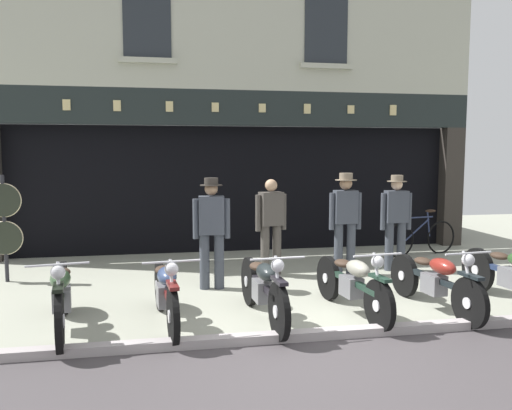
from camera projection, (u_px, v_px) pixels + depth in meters
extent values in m
cube|color=#989A89|center=(240.00, 255.00, 10.45)|extent=(21.99, 10.00, 0.08)
cube|color=#A89F9F|center=(308.00, 338.00, 5.63)|extent=(21.99, 0.16, 0.18)
cube|color=black|center=(226.00, 184.00, 12.56)|extent=(9.19, 4.00, 2.60)
cube|color=#332D28|center=(450.00, 187.00, 11.36)|extent=(0.44, 0.36, 2.60)
cube|color=#23282D|center=(236.00, 182.00, 10.84)|extent=(8.79, 0.03, 2.18)
cube|color=black|center=(239.00, 108.00, 10.26)|extent=(9.99, 0.24, 0.70)
cube|color=#DBC684|center=(67.00, 105.00, 9.53)|extent=(0.14, 0.03, 0.20)
cube|color=#DBC684|center=(117.00, 106.00, 9.70)|extent=(0.14, 0.03, 0.20)
cube|color=#DBC684|center=(169.00, 107.00, 9.88)|extent=(0.14, 0.03, 0.20)
cube|color=#DBC684|center=(215.00, 107.00, 10.04)|extent=(0.14, 0.03, 0.18)
cube|color=#DBC684|center=(262.00, 108.00, 10.21)|extent=(0.14, 0.03, 0.17)
cube|color=#DBC684|center=(307.00, 109.00, 10.38)|extent=(0.14, 0.03, 0.20)
cube|color=#DBC684|center=(351.00, 109.00, 10.55)|extent=(0.14, 0.03, 0.17)
cube|color=#DBC684|center=(393.00, 110.00, 10.72)|extent=(0.14, 0.03, 0.21)
cube|color=#B6B8A2|center=(238.00, 30.00, 10.18)|extent=(9.99, 0.40, 2.41)
cube|color=#23282D|center=(147.00, 23.00, 9.65)|extent=(0.90, 0.02, 1.30)
cube|color=#B6B8A2|center=(148.00, 60.00, 9.68)|extent=(1.10, 0.12, 0.10)
cube|color=#23282D|center=(326.00, 31.00, 10.29)|extent=(0.90, 0.02, 1.30)
cube|color=#B6B8A2|center=(326.00, 66.00, 10.33)|extent=(1.10, 0.12, 0.10)
cylinder|color=black|center=(60.00, 321.00, 5.21)|extent=(0.17, 0.68, 0.67)
cylinder|color=silver|center=(60.00, 321.00, 5.21)|extent=(0.12, 0.16, 0.15)
cylinder|color=black|center=(64.00, 288.00, 6.51)|extent=(0.18, 0.68, 0.67)
cylinder|color=silver|center=(64.00, 288.00, 6.51)|extent=(0.13, 0.16, 0.15)
cube|color=black|center=(62.00, 293.00, 5.85)|extent=(0.25, 1.26, 0.07)
cube|color=slate|center=(62.00, 298.00, 5.85)|extent=(0.24, 0.35, 0.26)
ellipsoid|color=#30492D|center=(60.00, 279.00, 5.67)|extent=(0.28, 0.49, 0.20)
ellipsoid|color=#38281E|center=(62.00, 272.00, 6.06)|extent=(0.24, 0.33, 0.10)
cube|color=black|center=(58.00, 287.00, 5.17)|extent=(0.15, 0.37, 0.04)
sphere|color=silver|center=(58.00, 272.00, 5.22)|extent=(0.15, 0.15, 0.15)
cylinder|color=silver|center=(58.00, 265.00, 5.21)|extent=(0.62, 0.11, 0.02)
cylinder|color=silver|center=(59.00, 293.00, 5.22)|extent=(0.07, 0.24, 0.62)
cylinder|color=black|center=(173.00, 316.00, 5.44)|extent=(0.14, 0.64, 0.64)
cylinder|color=silver|center=(173.00, 316.00, 5.44)|extent=(0.11, 0.15, 0.14)
cylinder|color=black|center=(160.00, 285.00, 6.70)|extent=(0.15, 0.64, 0.64)
cylinder|color=silver|center=(160.00, 285.00, 6.70)|extent=(0.12, 0.15, 0.14)
cube|color=maroon|center=(166.00, 289.00, 6.05)|extent=(0.20, 1.22, 0.07)
cube|color=slate|center=(166.00, 295.00, 6.06)|extent=(0.23, 0.34, 0.26)
ellipsoid|color=#344368|center=(167.00, 276.00, 5.88)|extent=(0.27, 0.48, 0.20)
ellipsoid|color=#38281E|center=(163.00, 270.00, 6.26)|extent=(0.23, 0.32, 0.10)
cube|color=maroon|center=(173.00, 285.00, 5.40)|extent=(0.14, 0.37, 0.04)
sphere|color=silver|center=(172.00, 269.00, 5.44)|extent=(0.15, 0.15, 0.15)
cylinder|color=silver|center=(171.00, 262.00, 5.43)|extent=(0.62, 0.09, 0.02)
cylinder|color=silver|center=(172.00, 289.00, 5.45)|extent=(0.07, 0.29, 0.60)
cylinder|color=black|center=(279.00, 311.00, 5.58)|extent=(0.11, 0.65, 0.65)
cylinder|color=silver|center=(279.00, 311.00, 5.58)|extent=(0.11, 0.15, 0.14)
cylinder|color=black|center=(249.00, 281.00, 6.89)|extent=(0.12, 0.65, 0.65)
cylinder|color=silver|center=(249.00, 281.00, 6.89)|extent=(0.12, 0.15, 0.14)
cube|color=black|center=(263.00, 285.00, 6.22)|extent=(0.16, 1.26, 0.07)
cube|color=slate|center=(263.00, 291.00, 6.23)|extent=(0.22, 0.33, 0.26)
ellipsoid|color=#202627|center=(266.00, 272.00, 6.04)|extent=(0.25, 0.47, 0.20)
ellipsoid|color=#38281E|center=(258.00, 266.00, 6.44)|extent=(0.22, 0.31, 0.10)
cube|color=black|center=(279.00, 281.00, 5.54)|extent=(0.12, 0.37, 0.04)
sphere|color=silver|center=(278.00, 266.00, 5.58)|extent=(0.15, 0.15, 0.15)
cylinder|color=silver|center=(278.00, 258.00, 5.58)|extent=(0.62, 0.07, 0.02)
cylinder|color=silver|center=(278.00, 285.00, 5.59)|extent=(0.05, 0.25, 0.62)
cylinder|color=black|center=(379.00, 306.00, 5.86)|extent=(0.14, 0.62, 0.61)
cylinder|color=silver|center=(379.00, 306.00, 5.86)|extent=(0.11, 0.15, 0.13)
cylinder|color=black|center=(328.00, 278.00, 7.15)|extent=(0.15, 0.62, 0.61)
cylinder|color=silver|center=(328.00, 278.00, 7.15)|extent=(0.12, 0.15, 0.13)
cube|color=#1E3529|center=(351.00, 281.00, 6.49)|extent=(0.21, 1.25, 0.07)
cube|color=slate|center=(351.00, 286.00, 6.50)|extent=(0.24, 0.34, 0.26)
ellipsoid|color=gray|center=(358.00, 269.00, 6.32)|extent=(0.27, 0.48, 0.20)
ellipsoid|color=#38281E|center=(343.00, 263.00, 6.71)|extent=(0.23, 0.32, 0.10)
cube|color=#1E3529|center=(380.00, 278.00, 5.82)|extent=(0.14, 0.37, 0.04)
sphere|color=silver|center=(378.00, 262.00, 5.86)|extent=(0.15, 0.15, 0.15)
cylinder|color=silver|center=(378.00, 255.00, 5.85)|extent=(0.62, 0.10, 0.02)
cylinder|color=silver|center=(378.00, 280.00, 5.86)|extent=(0.06, 0.25, 0.62)
cylinder|color=black|center=(470.00, 303.00, 5.97)|extent=(0.12, 0.61, 0.61)
cylinder|color=silver|center=(470.00, 303.00, 5.97)|extent=(0.11, 0.14, 0.13)
cylinder|color=black|center=(404.00, 275.00, 7.31)|extent=(0.13, 0.61, 0.61)
cylinder|color=silver|center=(404.00, 275.00, 7.31)|extent=(0.12, 0.14, 0.13)
cube|color=black|center=(434.00, 279.00, 6.63)|extent=(0.18, 1.29, 0.07)
cube|color=slate|center=(434.00, 284.00, 6.63)|extent=(0.23, 0.34, 0.26)
ellipsoid|color=maroon|center=(443.00, 266.00, 6.44)|extent=(0.26, 0.48, 0.20)
ellipsoid|color=#38281E|center=(423.00, 261.00, 6.85)|extent=(0.23, 0.32, 0.10)
cube|color=black|center=(471.00, 276.00, 5.93)|extent=(0.13, 0.37, 0.04)
sphere|color=silver|center=(468.00, 260.00, 5.97)|extent=(0.15, 0.15, 0.15)
cylinder|color=silver|center=(468.00, 253.00, 5.97)|extent=(0.62, 0.08, 0.02)
cylinder|color=silver|center=(468.00, 278.00, 5.98)|extent=(0.06, 0.25, 0.61)
cylinder|color=black|center=(478.00, 270.00, 7.55)|extent=(0.11, 0.66, 0.65)
cylinder|color=silver|center=(478.00, 270.00, 7.55)|extent=(0.12, 0.15, 0.14)
cube|color=#202E4E|center=(512.00, 273.00, 6.86)|extent=(0.13, 1.28, 0.07)
cube|color=slate|center=(511.00, 278.00, 6.87)|extent=(0.22, 0.33, 0.26)
ellipsoid|color=#38281E|center=(499.00, 256.00, 7.09)|extent=(0.21, 0.31, 0.10)
cylinder|color=#3D424C|center=(219.00, 261.00, 7.71)|extent=(0.15, 0.15, 0.86)
cylinder|color=#3D424C|center=(205.00, 261.00, 7.68)|extent=(0.15, 0.15, 0.86)
cube|color=#3D424C|center=(211.00, 215.00, 7.63)|extent=(0.40, 0.25, 0.58)
cube|color=silver|center=(211.00, 210.00, 7.73)|extent=(0.14, 0.03, 0.32)
cube|color=black|center=(211.00, 210.00, 7.75)|extent=(0.05, 0.02, 0.30)
cylinder|color=#3D424C|center=(227.00, 218.00, 7.66)|extent=(0.09, 0.09, 0.60)
cylinder|color=#3D424C|center=(196.00, 219.00, 7.61)|extent=(0.09, 0.09, 0.60)
sphere|color=#9E7A5B|center=(211.00, 189.00, 7.59)|extent=(0.20, 0.20, 0.20)
cylinder|color=#332D28|center=(211.00, 185.00, 7.58)|extent=(0.34, 0.34, 0.01)
cylinder|color=#332D28|center=(211.00, 181.00, 7.57)|extent=(0.21, 0.21, 0.11)
cylinder|color=#47423D|center=(277.00, 249.00, 8.60)|extent=(0.15, 0.15, 0.87)
cylinder|color=#47423D|center=(265.00, 250.00, 8.52)|extent=(0.15, 0.15, 0.87)
cube|color=#47423D|center=(271.00, 209.00, 8.49)|extent=(0.42, 0.30, 0.56)
cube|color=silver|center=(268.00, 204.00, 8.59)|extent=(0.14, 0.05, 0.31)
cube|color=black|center=(268.00, 205.00, 8.60)|extent=(0.05, 0.02, 0.29)
cylinder|color=#47423D|center=(284.00, 212.00, 8.59)|extent=(0.09, 0.09, 0.60)
cylinder|color=#47423D|center=(258.00, 213.00, 8.40)|extent=(0.09, 0.09, 0.60)
sphere|color=tan|center=(271.00, 185.00, 8.45)|extent=(0.20, 0.20, 0.20)
cylinder|color=#3D424C|center=(351.00, 248.00, 8.64)|extent=(0.15, 0.15, 0.89)
cylinder|color=#3D424C|center=(338.00, 248.00, 8.60)|extent=(0.15, 0.15, 0.89)
cube|color=#3D424C|center=(345.00, 207.00, 8.55)|extent=(0.39, 0.23, 0.56)
cube|color=silver|center=(343.00, 202.00, 8.65)|extent=(0.14, 0.02, 0.31)
cube|color=black|center=(343.00, 203.00, 8.67)|extent=(0.05, 0.01, 0.29)
cylinder|color=#3D424C|center=(359.00, 211.00, 8.59)|extent=(0.09, 0.09, 0.62)
cylinder|color=#3D424C|center=(332.00, 211.00, 8.52)|extent=(0.09, 0.09, 0.62)
sphere|color=#9E7A5B|center=(346.00, 183.00, 8.51)|extent=(0.21, 0.21, 0.21)
cylinder|color=#7F705B|center=(346.00, 180.00, 8.50)|extent=(0.36, 0.36, 0.01)
cylinder|color=#7F705B|center=(346.00, 176.00, 8.50)|extent=(0.22, 0.22, 0.12)
cylinder|color=#3D424C|center=(401.00, 246.00, 8.93)|extent=(0.15, 0.15, 0.87)
cylinder|color=#3D424C|center=(389.00, 246.00, 8.90)|extent=(0.15, 0.15, 0.87)
cube|color=#3D424C|center=(396.00, 207.00, 8.84)|extent=(0.39, 0.24, 0.55)
cube|color=silver|center=(394.00, 202.00, 8.95)|extent=(0.14, 0.03, 0.31)
cube|color=#47234C|center=(393.00, 203.00, 8.96)|extent=(0.05, 0.01, 0.29)
cylinder|color=#3D424C|center=(409.00, 211.00, 8.88)|extent=(0.09, 0.09, 0.64)
cylinder|color=#3D424C|center=(383.00, 212.00, 8.82)|extent=(0.09, 0.09, 0.64)
sphere|color=beige|center=(397.00, 184.00, 8.81)|extent=(0.20, 0.20, 0.20)
cylinder|color=#7F705B|center=(397.00, 181.00, 8.80)|extent=(0.33, 0.33, 0.01)
cylinder|color=#7F705B|center=(397.00, 178.00, 8.79)|extent=(0.21, 0.21, 0.11)
cylinder|color=#232328|center=(5.00, 229.00, 8.07)|extent=(0.06, 0.06, 1.71)
cylinder|color=#23281E|center=(3.00, 200.00, 8.00)|extent=(0.52, 0.03, 0.52)
torus|color=beige|center=(3.00, 200.00, 8.02)|extent=(0.55, 0.04, 0.55)
cylinder|color=#23281E|center=(5.00, 238.00, 8.07)|extent=(0.52, 0.03, 0.52)
torus|color=beige|center=(5.00, 238.00, 8.08)|extent=(0.55, 0.04, 0.55)
cube|color=silver|center=(343.00, 167.00, 11.08)|extent=(0.75, 0.02, 0.94)
cube|color=#1E3323|center=(344.00, 150.00, 11.03)|extent=(0.75, 0.01, 0.20)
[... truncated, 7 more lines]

